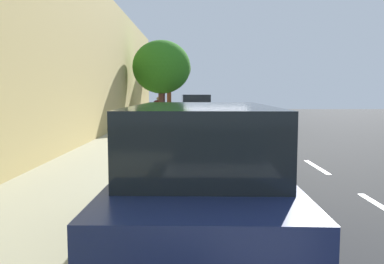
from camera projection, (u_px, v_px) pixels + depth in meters
ground at (215, 147)px, 15.95m from camera, size 70.37×70.37×0.00m
sidewalk at (129, 145)px, 15.96m from camera, size 3.26×43.98×0.15m
curb_edge at (172, 145)px, 15.95m from camera, size 0.16×43.98×0.15m
lane_stripe_centre at (284, 147)px, 15.82m from camera, size 0.14×44.20×0.01m
lane_stripe_bike_edge at (209, 147)px, 15.95m from camera, size 0.12×43.98×0.01m
building_facade at (79, 58)px, 15.63m from camera, size 0.50×43.98×6.92m
parked_sedan_black_nearest at (196, 109)px, 33.76m from camera, size 1.92×4.44×1.52m
parked_suv_tan_second at (195, 110)px, 25.71m from camera, size 2.18×4.80×1.99m
parked_sedan_white_mid at (196, 123)px, 18.26m from camera, size 2.02×4.49×1.52m
parked_suv_dark_blue_far at (201, 181)px, 5.16m from camera, size 2.02×4.73×1.99m
bicycle_at_curb at (180, 152)px, 11.89m from camera, size 1.40×1.14×0.78m
cyclist_with_backpack at (173, 130)px, 12.29m from camera, size 0.52×0.56×1.63m
street_tree_near_cyclist at (169, 69)px, 33.49m from camera, size 3.64×3.64×5.36m
street_tree_mid_block at (161, 67)px, 25.82m from camera, size 3.70×3.70×5.29m
pedestrian_on_phone at (158, 107)px, 28.62m from camera, size 0.62×0.27×1.65m
fire_hydrant at (176, 114)px, 28.50m from camera, size 0.22×0.22×0.84m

